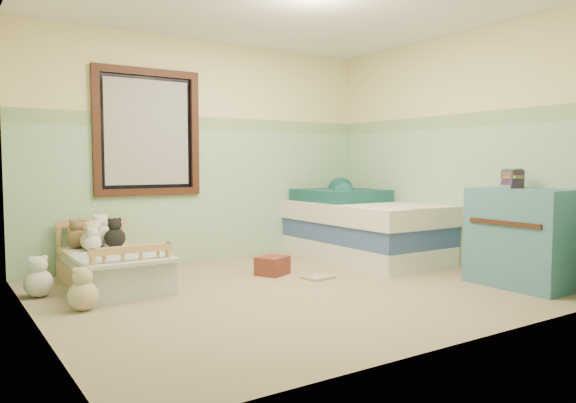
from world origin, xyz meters
TOP-DOWN VIEW (x-y plane):
  - floor at (0.00, 0.00)m, footprint 4.20×3.60m
  - ceiling at (0.00, 0.00)m, footprint 4.20×3.60m
  - wall_back at (0.00, 1.80)m, footprint 4.20×0.04m
  - wall_front at (0.00, -1.80)m, footprint 4.20×0.04m
  - wall_left at (-2.10, 0.00)m, footprint 0.04×3.60m
  - wall_right at (2.10, 0.00)m, footprint 0.04×3.60m
  - wainscot_mint at (0.00, 1.79)m, footprint 4.20×0.01m
  - border_strip at (0.00, 1.79)m, footprint 4.20×0.01m
  - window_frame at (-0.70, 1.76)m, footprint 1.16×0.06m
  - window_blinds at (-0.70, 1.77)m, footprint 0.92×0.01m
  - toddler_bed_frame at (-1.32, 1.05)m, footprint 0.68×1.37m
  - toddler_mattress at (-1.32, 1.05)m, footprint 0.63×1.31m
  - patchwork_quilt at (-1.32, 0.62)m, footprint 0.74×0.68m
  - plush_bed_brown at (-1.47, 1.55)m, footprint 0.19×0.19m
  - plush_bed_white at (-1.27, 1.55)m, footprint 0.22×0.22m
  - plush_bed_tan at (-1.42, 1.33)m, footprint 0.19×0.19m
  - plush_bed_dark at (-1.19, 1.33)m, footprint 0.20×0.20m
  - plush_floor_cream at (-1.95, 0.93)m, footprint 0.24×0.24m
  - plush_floor_tan at (-1.74, 0.28)m, footprint 0.23×0.23m
  - twin_bed_frame at (1.55, 0.91)m, footprint 1.04×2.08m
  - twin_boxspring at (1.55, 0.91)m, footprint 1.04×2.08m
  - twin_mattress at (1.55, 0.91)m, footprint 1.08×2.12m
  - teal_blanket at (1.50, 1.21)m, footprint 0.89×0.94m
  - dresser at (1.81, -1.04)m, footprint 0.56×0.89m
  - book_stack at (1.81, -0.92)m, footprint 0.18×0.14m
  - red_pillow at (0.18, 0.65)m, footprint 0.38×0.36m
  - floor_book at (0.45, 0.23)m, footprint 0.30×0.25m
  - extra_plush_0 at (-1.42, 1.25)m, footprint 0.16×0.16m
  - extra_plush_1 at (-1.35, 1.47)m, footprint 0.18×0.18m
  - extra_plush_2 at (-1.51, 1.53)m, footprint 0.19×0.19m

SIDE VIEW (x-z plane):
  - floor at x=0.00m, z-range -0.02..0.00m
  - floor_book at x=0.45m, z-range 0.00..0.03m
  - toddler_bed_frame at x=-1.32m, z-range 0.00..0.18m
  - red_pillow at x=0.18m, z-range 0.00..0.18m
  - twin_bed_frame at x=1.55m, z-range 0.00..0.22m
  - plush_floor_tan at x=-1.74m, z-range 0.00..0.23m
  - plush_floor_cream at x=-1.95m, z-range 0.00..0.24m
  - toddler_mattress at x=-1.32m, z-range 0.18..0.30m
  - patchwork_quilt at x=-1.32m, z-range 0.30..0.33m
  - twin_boxspring at x=1.55m, z-range 0.22..0.44m
  - extra_plush_0 at x=-1.42m, z-range 0.30..0.45m
  - extra_plush_1 at x=-1.35m, z-range 0.30..0.48m
  - plush_bed_tan at x=-1.42m, z-range 0.30..0.48m
  - plush_bed_brown at x=-1.47m, z-range 0.30..0.48m
  - extra_plush_2 at x=-1.51m, z-range 0.30..0.49m
  - plush_bed_dark at x=-1.19m, z-range 0.30..0.50m
  - plush_bed_white at x=-1.27m, z-range 0.30..0.51m
  - dresser at x=1.81m, z-range 0.00..0.89m
  - twin_mattress at x=1.55m, z-range 0.44..0.66m
  - teal_blanket at x=1.50m, z-range 0.66..0.80m
  - wainscot_mint at x=0.00m, z-range 0.00..1.50m
  - book_stack at x=1.81m, z-range 0.89..1.06m
  - wall_back at x=0.00m, z-range 0.00..2.50m
  - wall_front at x=0.00m, z-range 0.00..2.50m
  - wall_left at x=-2.10m, z-range 0.00..2.50m
  - wall_right at x=2.10m, z-range 0.00..2.50m
  - window_blinds at x=-0.70m, z-range 0.89..2.01m
  - window_frame at x=-0.70m, z-range 0.77..2.13m
  - border_strip at x=0.00m, z-range 1.50..1.65m
  - ceiling at x=0.00m, z-range 2.50..2.52m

